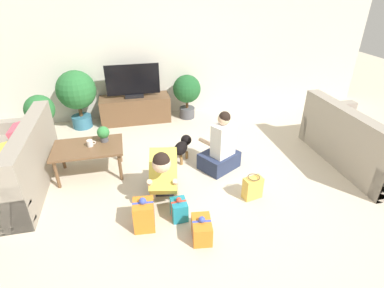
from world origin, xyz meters
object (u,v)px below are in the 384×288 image
Objects in this scene: potted_plant_back_left at (77,93)px; mug at (90,143)px; gift_bag_a at (253,188)px; coffee_table at (88,150)px; tv at (133,83)px; gift_box_c at (202,229)px; sofa_right at (359,144)px; potted_plant_corner_left at (41,114)px; tv_console at (136,109)px; sofa_left at (12,168)px; person_sitting at (221,149)px; person_kneeling at (164,173)px; potted_plant_back_right at (187,92)px; gift_box_a at (179,209)px; gift_box_b at (144,215)px; tabletop_plant at (103,133)px; dog at (182,146)px.

potted_plant_back_left is 1.67m from mug.
potted_plant_back_left is 3.52m from gift_bag_a.
coffee_table is 1.88m from tv.
gift_bag_a is (0.79, 0.52, 0.03)m from gift_box_c.
potted_plant_corner_left is at bearing 69.87° from sofa_right.
mug is (-0.69, -1.68, 0.24)m from tv_console.
potted_plant_back_left reaches higher than sofa_left.
person_sitting reaches higher than gift_bag_a.
coffee_table is 1.96m from gift_box_c.
sofa_right is at bearing 14.54° from person_kneeling.
mug is at bearing -135.96° from potted_plant_back_right.
person_sitting reaches higher than gift_box_a.
potted_plant_corner_left is (0.15, 1.26, 0.22)m from sofa_left.
gift_box_c is at bearing -52.91° from potted_plant_corner_left.
potted_plant_corner_left is at bearing 124.82° from coffee_table.
person_kneeling reaches higher than gift_box_b.
tabletop_plant is at bearing 121.42° from gift_box_c.
tv reaches higher than coffee_table.
tv is at bearing 72.12° from tabletop_plant.
dog is (2.13, -1.04, -0.30)m from potted_plant_corner_left.
mug is (-1.00, 1.16, 0.37)m from gift_box_a.
person_kneeling is 2.08× the size of gift_box_b.
tv is 0.92× the size of potted_plant_back_left.
potted_plant_back_left is 2.64× the size of gift_box_b.
dog is at bearing -43.77° from potted_plant_back_left.
potted_plant_back_left reaches higher than tv_console.
gift_box_b is at bearing -171.67° from gift_box_a.
mug is at bearing 41.60° from dog.
sofa_right is 3.85m from mug.
sofa_left reaches higher than potted_plant_corner_left.
person_kneeling is 0.59m from gift_box_b.
tv reaches higher than dog.
coffee_table is 1.58m from gift_box_a.
sofa_left is 3.09m from gift_bag_a.
potted_plant_back_right is 3.84× the size of tabletop_plant.
gift_box_b is (0.91, -2.86, -0.50)m from potted_plant_back_left.
potted_plant_corner_left is 2.39m from dog.
tabletop_plant is (-1.59, 0.38, 0.25)m from person_sitting.
coffee_table is 3.23× the size of gift_box_a.
potted_plant_corner_left reaches higher than coffee_table.
sofa_left is 2.77m from person_sitting.
coffee_table is at bearing -80.79° from potted_plant_back_left.
potted_plant_back_left is at bearing 107.72° from tabletop_plant.
mug reaches higher than gift_box_a.
sofa_left reaches higher than tabletop_plant.
potted_plant_corner_left is at bearing 134.54° from tabletop_plant.
tv is at bearing 105.63° from person_kneeling.
potted_plant_corner_left is 2.56× the size of gift_box_c.
coffee_table is 0.10m from mug.
potted_plant_back_left is (-0.27, 1.64, 0.28)m from coffee_table.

